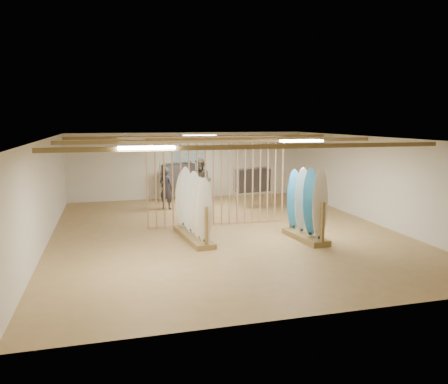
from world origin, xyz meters
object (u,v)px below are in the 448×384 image
object	(u,v)px
clothing_rack_a	(179,175)
clothing_rack_b	(253,180)
shopper_a	(166,186)
rack_left	(193,216)
rack_right	(306,216)
shopper_b	(201,178)

from	to	relation	value
clothing_rack_a	clothing_rack_b	distance (m)	3.24
clothing_rack_b	shopper_a	distance (m)	3.34
clothing_rack_b	shopper_a	size ratio (longest dim) A/B	0.87
rack_left	clothing_rack_b	xyz separation A→B (m)	(3.15, 4.12, 0.36)
clothing_rack_a	clothing_rack_b	world-z (taller)	clothing_rack_a
rack_left	shopper_a	distance (m)	4.44
rack_right	clothing_rack_a	bearing A→B (deg)	103.22
shopper_a	clothing_rack_b	bearing A→B (deg)	-143.26
rack_left	clothing_rack_a	xyz separation A→B (m)	(0.55, 6.06, 0.41)
rack_right	shopper_a	world-z (taller)	rack_right
rack_left	clothing_rack_a	world-z (taller)	rack_left
rack_left	clothing_rack_b	distance (m)	5.20
shopper_a	shopper_b	bearing A→B (deg)	-113.94
rack_right	shopper_a	size ratio (longest dim) A/B	1.12
clothing_rack_b	shopper_b	xyz separation A→B (m)	(-1.85, 0.97, 0.02)
rack_right	clothing_rack_b	bearing A→B (deg)	82.10
rack_right	clothing_rack_b	world-z (taller)	rack_right
clothing_rack_b	shopper_b	bearing A→B (deg)	143.55
rack_left	clothing_rack_a	distance (m)	6.10
shopper_a	shopper_b	world-z (taller)	shopper_b
clothing_rack_a	shopper_b	xyz separation A→B (m)	(0.74, -0.97, -0.03)
clothing_rack_a	shopper_b	distance (m)	1.22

